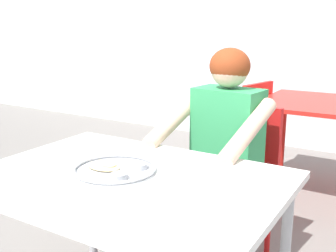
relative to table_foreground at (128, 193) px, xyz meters
name	(u,v)px	position (x,y,z in m)	size (l,w,h in m)	color
table_foreground	(128,193)	(0.00, 0.00, 0.00)	(1.18, 0.85, 0.73)	white
thali_tray	(115,169)	(-0.07, 0.02, 0.08)	(0.33, 0.33, 0.03)	#B7BABF
chair_foreground	(237,173)	(0.11, 0.87, -0.17)	(0.45, 0.48, 0.87)	red
diner_foreground	(218,145)	(0.09, 0.64, 0.05)	(0.53, 0.58, 1.19)	#363636
table_background_red	(322,112)	(0.32, 2.06, -0.01)	(0.91, 0.92, 0.73)	red
chair_red_left	(246,122)	(-0.30, 2.08, -0.17)	(0.48, 0.51, 0.84)	red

